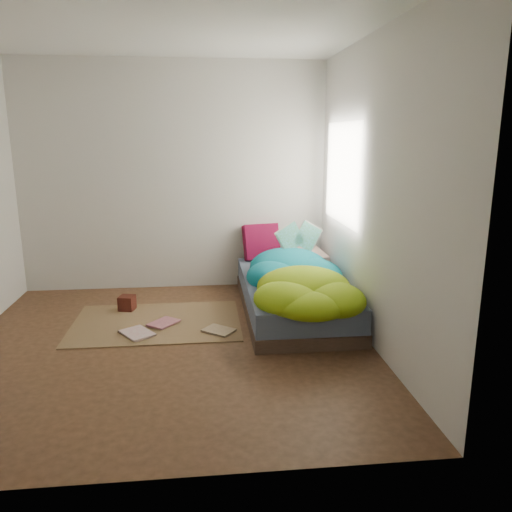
{
  "coord_description": "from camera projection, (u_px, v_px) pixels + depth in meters",
  "views": [
    {
      "loc": [
        0.32,
        -4.08,
        1.77
      ],
      "look_at": [
        0.84,
        0.75,
        0.6
      ],
      "focal_mm": 35.0,
      "sensor_mm": 36.0,
      "label": 1
    }
  ],
  "objects": [
    {
      "name": "rug",
      "position": [
        157.0,
        322.0,
        4.84
      ],
      "size": [
        1.6,
        1.1,
        0.01
      ],
      "primitive_type": "cube",
      "color": "brown",
      "rests_on": "ground"
    },
    {
      "name": "duvet",
      "position": [
        298.0,
        270.0,
        4.82
      ],
      "size": [
        0.96,
        1.84,
        0.34
      ],
      "primitive_type": null,
      "color": "#085F81",
      "rests_on": "bed"
    },
    {
      "name": "wooden_box",
      "position": [
        127.0,
        303.0,
        5.16
      ],
      "size": [
        0.18,
        0.18,
        0.15
      ],
      "primitive_type": "cube",
      "rotation": [
        0.0,
        0.0,
        -0.24
      ],
      "color": "#38140C",
      "rests_on": "rug"
    },
    {
      "name": "pillow_floral",
      "position": [
        300.0,
        258.0,
        5.7
      ],
      "size": [
        0.64,
        0.48,
        0.13
      ],
      "primitive_type": "cube",
      "rotation": [
        0.0,
        0.0,
        0.24
      ],
      "color": "beige",
      "rests_on": "bed"
    },
    {
      "name": "floor_book_c",
      "position": [
        212.0,
        334.0,
        4.51
      ],
      "size": [
        0.34,
        0.33,
        0.02
      ],
      "primitive_type": "imported",
      "rotation": [
        0.0,
        0.0,
        0.9
      ],
      "color": "tan",
      "rests_on": "rug"
    },
    {
      "name": "room_walls",
      "position": [
        162.0,
        154.0,
        3.95
      ],
      "size": [
        3.54,
        3.54,
        2.62
      ],
      "color": "silver",
      "rests_on": "ground"
    },
    {
      "name": "bed",
      "position": [
        293.0,
        296.0,
        5.11
      ],
      "size": [
        1.0,
        2.0,
        0.34
      ],
      "color": "#3B2A20",
      "rests_on": "ground"
    },
    {
      "name": "ground",
      "position": [
        169.0,
        345.0,
        4.32
      ],
      "size": [
        3.5,
        3.5,
        0.0
      ],
      "primitive_type": "cube",
      "color": "#402918",
      "rests_on": "ground"
    },
    {
      "name": "open_book",
      "position": [
        299.0,
        228.0,
        5.32
      ],
      "size": [
        0.44,
        0.2,
        0.26
      ],
      "primitive_type": null,
      "rotation": [
        0.0,
        0.0,
        0.25
      ],
      "color": "#2E7D28",
      "rests_on": "duvet"
    },
    {
      "name": "floor_book_b",
      "position": [
        156.0,
        321.0,
        4.82
      ],
      "size": [
        0.33,
        0.34,
        0.03
      ],
      "primitive_type": "imported",
      "rotation": [
        0.0,
        0.0,
        -0.67
      ],
      "color": "#BF6E76",
      "rests_on": "rug"
    },
    {
      "name": "floor_book_a",
      "position": [
        126.0,
        337.0,
        4.45
      ],
      "size": [
        0.36,
        0.38,
        0.02
      ],
      "primitive_type": "imported",
      "rotation": [
        0.0,
        0.0,
        0.6
      ],
      "color": "beige",
      "rests_on": "rug"
    },
    {
      "name": "pillow_magenta",
      "position": [
        261.0,
        242.0,
        5.88
      ],
      "size": [
        0.43,
        0.21,
        0.42
      ],
      "primitive_type": "cube",
      "rotation": [
        0.0,
        0.0,
        0.19
      ],
      "color": "#4F051D",
      "rests_on": "bed"
    }
  ]
}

